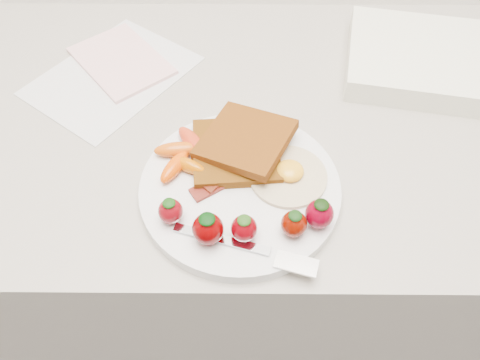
{
  "coord_description": "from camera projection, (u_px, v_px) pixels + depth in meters",
  "views": [
    {
      "loc": [
        0.0,
        1.17,
        1.42
      ],
      "look_at": [
        -0.0,
        1.55,
        0.93
      ],
      "focal_mm": 35.0,
      "sensor_mm": 36.0,
      "label": 1
    }
  ],
  "objects": [
    {
      "name": "toast_upper",
      "position": [
        246.0,
        140.0,
        0.65
      ],
      "size": [
        0.15,
        0.15,
        0.03
      ],
      "primitive_type": "cube",
      "rotation": [
        0.0,
        -0.1,
        -0.46
      ],
      "color": "#51270B",
      "rests_on": "toast_lower"
    },
    {
      "name": "fried_egg",
      "position": [
        289.0,
        175.0,
        0.63
      ],
      "size": [
        0.13,
        0.13,
        0.02
      ],
      "color": "white",
      "rests_on": "plate"
    },
    {
      "name": "plate",
      "position": [
        240.0,
        188.0,
        0.63
      ],
      "size": [
        0.27,
        0.27,
        0.02
      ],
      "primitive_type": "cylinder",
      "color": "white",
      "rests_on": "counter"
    },
    {
      "name": "counter",
      "position": [
        241.0,
        252.0,
        1.09
      ],
      "size": [
        2.0,
        0.6,
        0.9
      ],
      "primitive_type": "cube",
      "color": "gray",
      "rests_on": "ground"
    },
    {
      "name": "strawberries",
      "position": [
        248.0,
        221.0,
        0.57
      ],
      "size": [
        0.22,
        0.06,
        0.05
      ],
      "color": "#69060D",
      "rests_on": "plate"
    },
    {
      "name": "appliance",
      "position": [
        428.0,
        60.0,
        0.78
      ],
      "size": [
        0.3,
        0.25,
        0.04
      ],
      "primitive_type": "cube",
      "rotation": [
        0.0,
        0.0,
        -0.19
      ],
      "color": "white",
      "rests_on": "counter"
    },
    {
      "name": "notepad",
      "position": [
        121.0,
        61.0,
        0.8
      ],
      "size": [
        0.2,
        0.21,
        0.01
      ],
      "primitive_type": "cube",
      "rotation": [
        0.0,
        0.0,
        0.68
      ],
      "color": "beige",
      "rests_on": "paper_sheet"
    },
    {
      "name": "paper_sheet",
      "position": [
        113.0,
        76.0,
        0.78
      ],
      "size": [
        0.31,
        0.32,
        0.0
      ],
      "primitive_type": "cube",
      "rotation": [
        0.0,
        0.0,
        -0.63
      ],
      "color": "silver",
      "rests_on": "counter"
    },
    {
      "name": "bacon_strips",
      "position": [
        228.0,
        175.0,
        0.63
      ],
      "size": [
        0.11,
        0.09,
        0.01
      ],
      "color": "#4F130E",
      "rests_on": "plate"
    },
    {
      "name": "fork",
      "position": [
        255.0,
        250.0,
        0.56
      ],
      "size": [
        0.18,
        0.07,
        0.0
      ],
      "color": "silver",
      "rests_on": "plate"
    },
    {
      "name": "baby_carrots",
      "position": [
        183.0,
        154.0,
        0.64
      ],
      "size": [
        0.08,
        0.11,
        0.02
      ],
      "color": "#CD520B",
      "rests_on": "plate"
    },
    {
      "name": "toast_lower",
      "position": [
        236.0,
        151.0,
        0.65
      ],
      "size": [
        0.13,
        0.13,
        0.01
      ],
      "primitive_type": "cube",
      "rotation": [
        0.0,
        0.0,
        0.08
      ],
      "color": "#462206",
      "rests_on": "plate"
    }
  ]
}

